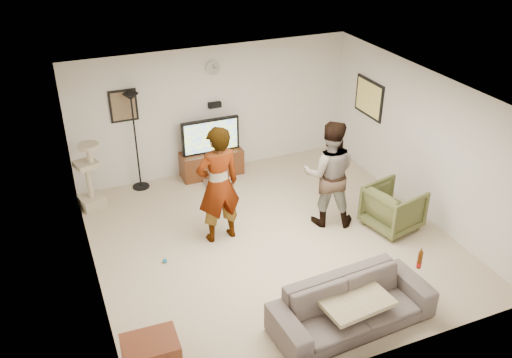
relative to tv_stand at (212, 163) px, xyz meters
name	(u,v)px	position (x,y,z in m)	size (l,w,h in m)	color
floor	(271,240)	(0.17, -2.50, -0.26)	(5.50, 5.50, 0.02)	tan
ceiling	(274,93)	(0.17, -2.50, 2.26)	(5.50, 5.50, 0.02)	white
wall_back	(214,110)	(0.17, 0.25, 1.00)	(5.50, 0.04, 2.50)	silver
wall_front	(374,279)	(0.17, -5.25, 1.00)	(5.50, 0.04, 2.50)	silver
wall_left	(86,209)	(-2.58, -2.50, 1.00)	(0.04, 5.50, 2.50)	silver
wall_right	(421,143)	(2.92, -2.50, 1.00)	(0.04, 5.50, 2.50)	silver
wall_clock	(213,68)	(0.17, 0.22, 1.85)	(0.26, 0.26, 0.04)	white
wall_speaker	(215,105)	(0.17, 0.19, 1.13)	(0.25, 0.10, 0.10)	black
picture_back	(123,106)	(-1.53, 0.23, 1.35)	(0.42, 0.03, 0.52)	brown
picture_right	(369,98)	(2.90, -0.90, 1.25)	(0.03, 0.78, 0.62)	#FDE06F
tv_stand	(212,163)	(0.00, 0.00, 0.00)	(1.21, 0.45, 0.50)	#432211
console_box	(215,183)	(-0.08, -0.40, -0.22)	(0.40, 0.30, 0.07)	#B8B8B8
tv	(210,136)	(0.00, 0.00, 0.59)	(1.14, 0.08, 0.67)	black
tv_screen	(211,137)	(0.00, -0.04, 0.59)	(1.05, 0.01, 0.59)	#C4E119
floor_lamp	(136,142)	(-1.41, 0.04, 0.68)	(0.32, 0.32, 1.87)	black
cat_tree	(88,176)	(-2.36, -0.33, 0.37)	(0.40, 0.40, 1.25)	tan
person_left	(218,185)	(-0.57, -2.12, 0.73)	(0.72, 0.47, 1.96)	#9C9C9C
person_right	(329,174)	(1.26, -2.36, 0.67)	(0.90, 0.70, 1.85)	#2A548C
sofa	(352,305)	(0.35, -4.66, 0.06)	(2.15, 0.84, 0.63)	#564D4A
throw_blanket	(353,299)	(0.35, -4.66, 0.17)	(0.90, 0.70, 0.06)	tan
beer_bottle	(420,260)	(1.34, -4.66, 0.50)	(0.06, 0.06, 0.25)	#562908
armchair	(393,208)	(2.19, -2.93, 0.12)	(0.80, 0.82, 0.75)	#494E28
side_table	(151,355)	(-2.23, -4.39, -0.03)	(0.66, 0.49, 0.44)	#5E2D1A
toy_ball	(165,261)	(-1.58, -2.43, -0.22)	(0.07, 0.07, 0.07)	#0F6F9C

